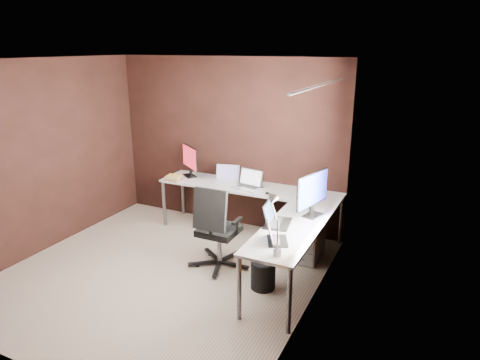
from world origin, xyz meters
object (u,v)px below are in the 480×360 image
at_px(laptop_white, 227,178).
at_px(desk_lamp, 274,217).
at_px(laptop_black_small, 275,238).
at_px(drawer_pedestal, 305,236).
at_px(monitor_left, 190,159).
at_px(office_chair, 218,243).
at_px(monitor_right, 313,192).
at_px(laptop_silver, 248,184).
at_px(book_stack, 174,178).
at_px(laptop_black_big, 274,219).
at_px(wastebasket, 263,275).

xyz_separation_m(laptop_white, desk_lamp, (1.43, -1.81, 0.31)).
bearing_deg(laptop_black_small, drawer_pedestal, -23.93).
height_order(drawer_pedestal, monitor_left, monitor_left).
xyz_separation_m(laptop_black_small, office_chair, (-0.92, 0.48, -0.46)).
relative_size(monitor_right, laptop_silver, 1.48).
bearing_deg(book_stack, desk_lamp, -35.11).
relative_size(book_stack, office_chair, 0.23).
bearing_deg(laptop_black_small, laptop_black_big, -3.86).
bearing_deg(monitor_right, laptop_white, 78.06).
height_order(monitor_left, laptop_silver, monitor_left).
bearing_deg(laptop_silver, drawer_pedestal, -8.19).
relative_size(laptop_silver, wastebasket, 1.30).
height_order(laptop_white, desk_lamp, desk_lamp).
distance_m(laptop_white, wastebasket, 1.87).
distance_m(drawer_pedestal, office_chair, 1.13).
bearing_deg(wastebasket, book_stack, 150.50).
relative_size(monitor_right, laptop_black_big, 1.47).
bearing_deg(desk_lamp, book_stack, 140.58).
bearing_deg(wastebasket, laptop_black_small, -48.71).
bearing_deg(laptop_silver, office_chair, -77.99).
relative_size(laptop_silver, book_stack, 1.76).
xyz_separation_m(monitor_right, wastebasket, (-0.36, -0.59, -0.86)).
distance_m(laptop_silver, wastebasket, 1.56).
distance_m(laptop_black_small, desk_lamp, 0.38).
xyz_separation_m(office_chair, wastebasket, (0.70, -0.23, -0.15)).
relative_size(laptop_silver, laptop_black_big, 1.00).
xyz_separation_m(laptop_black_big, desk_lamp, (0.23, -0.64, 0.31)).
xyz_separation_m(drawer_pedestal, office_chair, (-0.90, -0.69, 0.01)).
bearing_deg(laptop_black_big, drawer_pedestal, -20.31).
relative_size(monitor_left, wastebasket, 1.44).
bearing_deg(monitor_left, laptop_black_small, -2.14).
relative_size(laptop_silver, laptop_black_small, 1.23).
relative_size(monitor_right, office_chair, 0.59).
bearing_deg(book_stack, office_chair, -35.39).
height_order(monitor_right, office_chair, monitor_right).
height_order(monitor_left, laptop_white, monitor_left).
relative_size(drawer_pedestal, office_chair, 0.56).
height_order(monitor_left, wastebasket, monitor_left).
xyz_separation_m(desk_lamp, office_chair, (-0.99, 0.69, -0.78)).
distance_m(book_stack, wastebasket, 2.25).
height_order(drawer_pedestal, laptop_silver, laptop_silver).
bearing_deg(laptop_black_big, laptop_black_small, -168.13).
bearing_deg(office_chair, laptop_silver, 91.52).
bearing_deg(office_chair, drawer_pedestal, 36.94).
height_order(office_chair, wastebasket, office_chair).
bearing_deg(book_stack, monitor_left, 66.37).
distance_m(laptop_black_big, desk_lamp, 0.74).
height_order(laptop_silver, book_stack, laptop_silver).
distance_m(laptop_black_big, book_stack, 2.13).
relative_size(monitor_left, laptop_white, 1.17).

